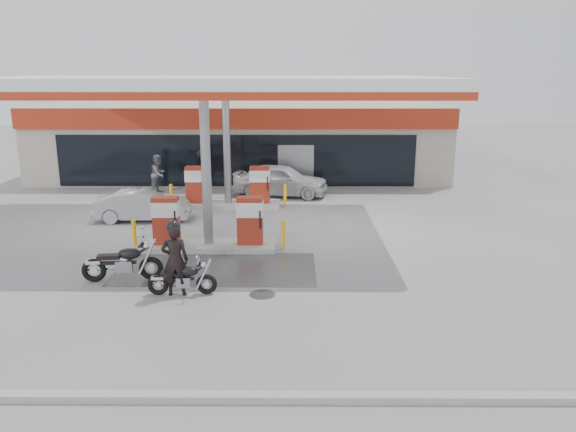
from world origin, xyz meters
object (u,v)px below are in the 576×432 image
at_px(pump_island_near, 208,228).
at_px(parked_motorcycle, 124,263).
at_px(hatchback_silver, 143,205).
at_px(biker_main, 175,260).
at_px(parked_car_left, 117,169).
at_px(pump_island_far, 228,191).
at_px(biker_walking, 201,174).
at_px(main_motorcycle, 183,280).
at_px(attendant, 158,174).
at_px(parked_car_right, 323,171).
at_px(sedan_white, 280,180).

bearing_deg(pump_island_near, parked_motorcycle, -123.58).
height_order(parked_motorcycle, hatchback_silver, hatchback_silver).
xyz_separation_m(biker_main, parked_car_left, (-6.42, 16.01, -0.36)).
relative_size(pump_island_far, biker_walking, 2.56).
distance_m(pump_island_far, main_motorcycle, 10.00).
xyz_separation_m(pump_island_near, parked_car_left, (-6.72, 12.00, -0.10)).
distance_m(pump_island_far, biker_walking, 2.96).
bearing_deg(biker_main, attendant, -80.96).
relative_size(parked_motorcycle, hatchback_silver, 0.61).
distance_m(pump_island_near, pump_island_far, 6.00).
xyz_separation_m(pump_island_near, parked_car_right, (4.50, 12.00, -0.19)).
xyz_separation_m(pump_island_far, biker_walking, (-1.55, 2.51, 0.29)).
height_order(main_motorcycle, hatchback_silver, hatchback_silver).
bearing_deg(parked_car_right, pump_island_near, 143.80).
relative_size(pump_island_far, biker_main, 2.64).
bearing_deg(parked_car_left, biker_main, -146.52).
height_order(parked_motorcycle, sedan_white, sedan_white).
relative_size(sedan_white, parked_car_right, 1.19).
bearing_deg(sedan_white, parked_motorcycle, 169.74).
distance_m(biker_main, parked_car_right, 16.72).
bearing_deg(main_motorcycle, pump_island_near, 85.37).
xyz_separation_m(parked_car_left, parked_car_right, (11.22, 0.00, -0.08)).
xyz_separation_m(parked_motorcycle, parked_car_left, (-4.73, 14.99, 0.09)).
bearing_deg(pump_island_near, sedan_white, 74.60).
bearing_deg(attendant, parked_car_left, 64.19).
relative_size(main_motorcycle, biker_walking, 0.92).
height_order(pump_island_far, biker_walking, biker_walking).
bearing_deg(parked_car_right, hatchback_silver, 122.06).
bearing_deg(pump_island_near, parked_car_left, 119.23).
height_order(biker_main, hatchback_silver, biker_main).
bearing_deg(parked_car_left, parked_motorcycle, -150.86).
distance_m(main_motorcycle, hatchback_silver, 8.18).
relative_size(main_motorcycle, sedan_white, 0.41).
xyz_separation_m(biker_main, biker_walking, (-1.25, 12.52, 0.03)).
xyz_separation_m(parked_motorcycle, attendant, (-1.70, 11.79, 0.42)).
xyz_separation_m(main_motorcycle, biker_main, (-0.19, -0.01, 0.55)).
distance_m(biker_main, biker_walking, 12.58).
distance_m(parked_motorcycle, hatchback_silver, 6.69).
bearing_deg(attendant, pump_island_near, -136.51).
bearing_deg(parked_car_left, parked_car_right, -78.37).
xyz_separation_m(hatchback_silver, parked_car_right, (7.64, 8.40, -0.09)).
distance_m(parked_motorcycle, parked_car_right, 16.33).
xyz_separation_m(pump_island_far, attendant, (-3.69, 2.80, 0.23)).
relative_size(sedan_white, hatchback_silver, 1.20).
relative_size(pump_island_far, attendant, 2.74).
xyz_separation_m(attendant, parked_car_left, (-3.03, 3.20, -0.33)).
bearing_deg(pump_island_far, sedan_white, 44.24).
height_order(pump_island_far, hatchback_silver, pump_island_far).
height_order(pump_island_far, parked_car_right, pump_island_far).
bearing_deg(pump_island_far, pump_island_near, -90.00).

